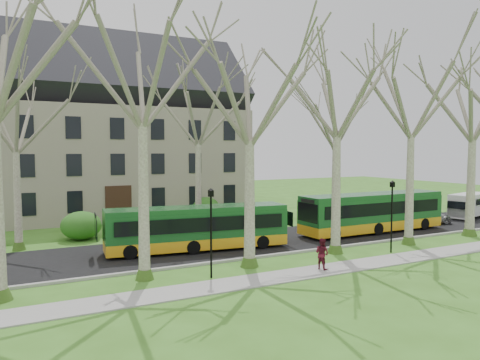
% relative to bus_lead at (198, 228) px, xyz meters
% --- Properties ---
extents(ground, '(120.00, 120.00, 0.00)m').
position_rel_bus_lead_xyz_m(ground, '(4.24, -4.91, -1.45)').
color(ground, '#3A6E1F').
rests_on(ground, ground).
extents(sidewalk, '(70.00, 2.00, 0.06)m').
position_rel_bus_lead_xyz_m(sidewalk, '(4.24, -7.41, -1.42)').
color(sidewalk, gray).
rests_on(sidewalk, ground).
extents(road, '(80.00, 8.00, 0.06)m').
position_rel_bus_lead_xyz_m(road, '(4.24, 0.59, -1.42)').
color(road, black).
rests_on(road, ground).
extents(curb, '(80.00, 0.25, 0.14)m').
position_rel_bus_lead_xyz_m(curb, '(4.24, -3.41, -1.38)').
color(curb, '#A5A39E').
rests_on(curb, ground).
extents(building, '(26.50, 12.20, 16.00)m').
position_rel_bus_lead_xyz_m(building, '(-1.76, 19.09, 6.61)').
color(building, gray).
rests_on(building, ground).
extents(tree_row_verge, '(49.00, 7.00, 14.00)m').
position_rel_bus_lead_xyz_m(tree_row_verge, '(4.24, -4.61, 5.55)').
color(tree_row_verge, gray).
rests_on(tree_row_verge, ground).
extents(tree_row_far, '(33.00, 7.00, 12.00)m').
position_rel_bus_lead_xyz_m(tree_row_far, '(2.90, 6.09, 4.55)').
color(tree_row_far, gray).
rests_on(tree_row_far, ground).
extents(lamp_row, '(36.22, 0.22, 4.30)m').
position_rel_bus_lead_xyz_m(lamp_row, '(4.24, -5.91, 1.12)').
color(lamp_row, black).
rests_on(lamp_row, ground).
extents(hedges, '(30.60, 8.60, 2.00)m').
position_rel_bus_lead_xyz_m(hedges, '(-0.43, 9.09, -0.45)').
color(hedges, '#1B4E16').
rests_on(hedges, ground).
extents(bus_lead, '(11.34, 3.73, 2.78)m').
position_rel_bus_lead_xyz_m(bus_lead, '(0.00, 0.00, 0.00)').
color(bus_lead, '#175121').
rests_on(bus_lead, road).
extents(bus_follow, '(12.04, 2.55, 3.01)m').
position_rel_bus_lead_xyz_m(bus_follow, '(14.07, -0.33, 0.11)').
color(bus_follow, '#175121').
rests_on(bus_follow, road).
extents(sedan, '(4.72, 2.57, 1.30)m').
position_rel_bus_lead_xyz_m(sedan, '(20.72, 0.45, -0.74)').
color(sedan, '#A1A1A5').
rests_on(sedan, road).
extents(van_a, '(5.33, 2.98, 2.20)m').
position_rel_bus_lead_xyz_m(van_a, '(27.07, 1.04, -0.29)').
color(van_a, white).
rests_on(van_a, road).
extents(pedestrian_b, '(0.79, 0.91, 1.62)m').
position_rel_bus_lead_xyz_m(pedestrian_b, '(3.94, -7.27, -0.58)').
color(pedestrian_b, '#531321').
rests_on(pedestrian_b, sidewalk).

